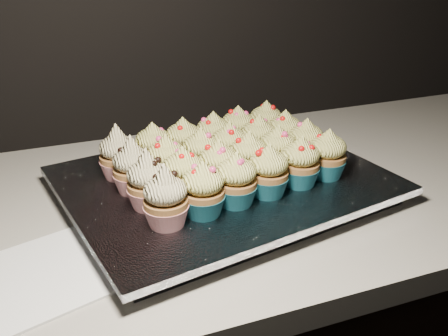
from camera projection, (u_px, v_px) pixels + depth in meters
The scene contains 28 objects.
worktop at pixel (109, 219), 0.81m from camera, with size 2.44×0.64×0.04m, color beige.
napkin at pixel (45, 275), 0.64m from camera, with size 0.17×0.17×0.00m, color white.
baking_tray at pixel (224, 189), 0.84m from camera, with size 0.47×0.36×0.02m, color black.
foil_lining at pixel (224, 180), 0.83m from camera, with size 0.51×0.40×0.01m, color silver.
cupcake_0 at pixel (166, 199), 0.68m from camera, with size 0.06×0.06×0.10m.
cupcake_1 at pixel (203, 191), 0.70m from camera, with size 0.06×0.06×0.08m.
cupcake_2 at pixel (236, 181), 0.73m from camera, with size 0.06×0.06×0.08m.
cupcake_3 at pixel (268, 172), 0.76m from camera, with size 0.06×0.06×0.08m.
cupcake_4 at pixel (300, 163), 0.79m from camera, with size 0.06×0.06×0.08m.
cupcake_5 at pixel (327, 155), 0.82m from camera, with size 0.06×0.06×0.08m.
cupcake_6 at pixel (148, 182), 0.72m from camera, with size 0.06×0.06×0.10m.
cupcake_7 at pixel (183, 175), 0.75m from camera, with size 0.06×0.06×0.08m.
cupcake_8 at pixel (219, 167), 0.78m from camera, with size 0.06×0.06×0.08m.
cupcake_9 at pixel (248, 158), 0.81m from camera, with size 0.06×0.06×0.08m.
cupcake_10 at pixel (277, 151), 0.83m from camera, with size 0.06×0.06×0.08m.
cupcake_11 at pixel (306, 144), 0.86m from camera, with size 0.06×0.06×0.08m.
cupcake_12 at pixel (133, 168), 0.77m from camera, with size 0.06×0.06×0.10m.
cupcake_13 at pixel (167, 161), 0.79m from camera, with size 0.06×0.06×0.08m.
cupcake_14 at pixel (201, 154), 0.82m from camera, with size 0.06×0.06×0.08m.
cupcake_15 at pixel (229, 147), 0.85m from camera, with size 0.06×0.06×0.08m.
cupcake_16 at pixel (258, 139), 0.88m from camera, with size 0.06×0.06×0.08m.
cupcake_17 at pixel (284, 134), 0.90m from camera, with size 0.06×0.06×0.08m.
cupcake_18 at pixel (118, 155), 0.81m from camera, with size 0.06×0.06×0.10m.
cupcake_19 at pixel (154, 148), 0.84m from camera, with size 0.06×0.06×0.08m.
cupcake_20 at pixel (183, 142), 0.87m from camera, with size 0.06×0.06×0.08m.
cupcake_21 at pixel (214, 136), 0.89m from camera, with size 0.06×0.06×0.08m.
cupcake_22 at pixel (238, 129), 0.92m from camera, with size 0.06×0.06×0.08m.
cupcake_23 at pixel (266, 124), 0.95m from camera, with size 0.06×0.06×0.08m.
Camera 1 is at (-0.07, 0.98, 1.30)m, focal length 40.00 mm.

